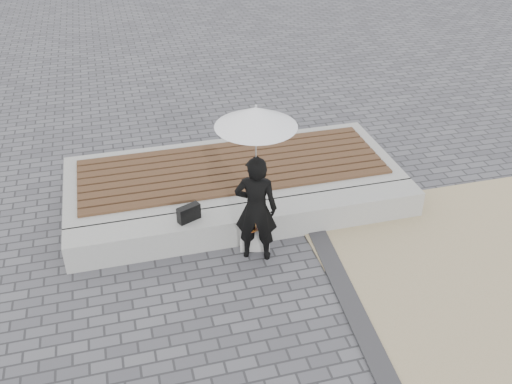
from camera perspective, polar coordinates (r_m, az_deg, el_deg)
ground at (r=6.96m, az=3.01°, el=-11.78°), size 80.00×80.00×0.00m
edging_band at (r=6.84m, az=10.49°, el=-13.19°), size 0.61×5.20×0.04m
seating_ledge at (r=8.01m, az=-0.39°, el=-3.02°), size 5.00×0.45×0.40m
timber_platform at (r=8.99m, az=-2.32°, el=1.28°), size 5.00×2.00×0.40m
timber_decking at (r=8.87m, az=-2.35°, el=2.50°), size 4.60×1.60×0.04m
woman at (r=7.31m, az=0.00°, el=-1.67°), size 0.64×0.53×1.50m
parasol at (r=6.68m, az=0.00°, el=7.40°), size 0.97×0.97×1.24m
handbag at (r=7.70m, az=-6.63°, el=-2.09°), size 0.33×0.23×0.22m
canvas_tote at (r=7.75m, az=-0.12°, el=-4.35°), size 0.42×0.26×0.41m
magazine at (r=7.58m, az=-0.02°, el=-3.29°), size 0.37×0.31×0.01m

